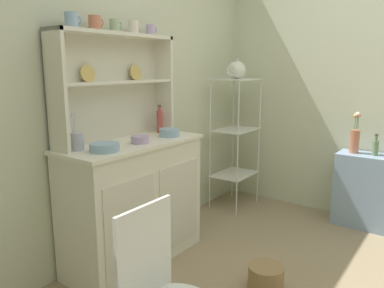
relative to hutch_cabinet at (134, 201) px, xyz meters
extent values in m
cube|color=beige|center=(0.17, 0.26, 0.80)|extent=(3.84, 0.05, 2.50)
cube|color=silver|center=(0.00, 0.00, -0.01)|extent=(1.02, 0.42, 0.87)
cube|color=beige|center=(-0.24, -0.21, -0.06)|extent=(0.43, 0.01, 0.61)
cube|color=beige|center=(0.24, -0.21, -0.06)|extent=(0.43, 0.01, 0.61)
cube|color=white|center=(0.00, 0.00, 0.41)|extent=(1.05, 0.45, 0.02)
cube|color=silver|center=(0.00, 0.20, 0.78)|extent=(0.98, 0.02, 0.72)
cube|color=silver|center=(-0.48, 0.12, 0.78)|extent=(0.02, 0.18, 0.72)
cube|color=silver|center=(0.48, 0.12, 0.78)|extent=(0.02, 0.18, 0.72)
cube|color=silver|center=(0.00, 0.12, 0.82)|extent=(0.94, 0.16, 0.02)
cube|color=silver|center=(0.00, 0.12, 1.13)|extent=(0.98, 0.18, 0.02)
cylinder|color=#DBB760|center=(-0.22, 0.16, 0.88)|extent=(0.11, 0.03, 0.11)
cylinder|color=#DBB760|center=(0.22, 0.16, 0.88)|extent=(0.11, 0.03, 0.11)
cylinder|color=silver|center=(1.16, -0.17, 0.18)|extent=(0.01, 0.01, 1.26)
cylinder|color=silver|center=(1.59, -0.17, 0.18)|extent=(0.01, 0.01, 1.26)
cylinder|color=silver|center=(1.16, 0.13, 0.18)|extent=(0.01, 0.01, 1.26)
cylinder|color=silver|center=(1.59, 0.13, 0.18)|extent=(0.01, 0.01, 1.26)
cube|color=silver|center=(1.37, -0.02, 0.81)|extent=(0.45, 0.32, 0.01)
cube|color=silver|center=(1.37, -0.02, 0.32)|extent=(0.45, 0.32, 0.01)
cube|color=silver|center=(1.37, -0.02, -0.12)|extent=(0.45, 0.32, 0.01)
cube|color=#849EBC|center=(1.61, -1.18, -0.13)|extent=(0.28, 0.48, 0.64)
cube|color=white|center=(-0.79, -0.85, 0.20)|extent=(0.31, 0.02, 0.40)
cylinder|color=#93754C|center=(0.21, -0.92, -0.37)|extent=(0.22, 0.22, 0.16)
cylinder|color=#8EB2D1|center=(-0.34, 0.12, 1.19)|extent=(0.08, 0.08, 0.09)
torus|color=#8EB2D1|center=(-0.29, 0.12, 1.20)|extent=(0.01, 0.05, 0.05)
cylinder|color=#C67556|center=(-0.17, 0.12, 1.19)|extent=(0.08, 0.08, 0.09)
torus|color=#C67556|center=(-0.12, 0.12, 1.20)|extent=(0.01, 0.05, 0.05)
cylinder|color=#9EB78E|center=(-0.01, 0.12, 1.19)|extent=(0.07, 0.07, 0.08)
torus|color=#9EB78E|center=(0.04, 0.12, 1.19)|extent=(0.01, 0.05, 0.05)
cylinder|color=silver|center=(0.17, 0.12, 1.19)|extent=(0.07, 0.07, 0.09)
torus|color=silver|center=(0.21, 0.12, 1.20)|extent=(0.01, 0.05, 0.05)
cylinder|color=#B79ECC|center=(0.34, 0.12, 1.18)|extent=(0.07, 0.07, 0.08)
torus|color=#B79ECC|center=(0.39, 0.12, 1.19)|extent=(0.01, 0.05, 0.05)
cylinder|color=#8EB2D1|center=(-0.31, -0.07, 0.45)|extent=(0.18, 0.18, 0.05)
cylinder|color=#B79ECC|center=(0.00, -0.07, 0.45)|extent=(0.12, 0.12, 0.05)
cylinder|color=#8EB2D1|center=(0.31, -0.07, 0.45)|extent=(0.15, 0.15, 0.06)
cylinder|color=#B74C47|center=(0.39, 0.09, 0.51)|extent=(0.05, 0.05, 0.17)
cylinder|color=#B74C47|center=(0.39, 0.09, 0.61)|extent=(0.02, 0.02, 0.03)
cylinder|color=#4C382D|center=(0.39, 0.09, 0.63)|extent=(0.03, 0.03, 0.01)
cylinder|color=#B2B7C6|center=(-0.39, 0.08, 0.48)|extent=(0.08, 0.08, 0.11)
cylinder|color=silver|center=(-0.39, 0.10, 0.55)|extent=(0.02, 0.01, 0.17)
ellipsoid|color=silver|center=(-0.39, 0.10, 0.65)|extent=(0.02, 0.01, 0.01)
cylinder|color=silver|center=(-0.41, 0.08, 0.56)|extent=(0.02, 0.04, 0.18)
ellipsoid|color=silver|center=(-0.41, 0.08, 0.65)|extent=(0.02, 0.01, 0.01)
sphere|color=white|center=(1.37, -0.02, 0.89)|extent=(0.16, 0.16, 0.16)
sphere|color=silver|center=(1.37, -0.02, 0.99)|extent=(0.02, 0.02, 0.02)
cylinder|color=white|center=(1.48, -0.02, 0.91)|extent=(0.09, 0.02, 0.07)
torus|color=white|center=(1.28, -0.02, 0.89)|extent=(0.01, 0.10, 0.10)
cylinder|color=#C67556|center=(1.61, -1.06, 0.29)|extent=(0.08, 0.08, 0.20)
cylinder|color=#4C844C|center=(1.62, -1.08, 0.45)|extent=(0.00, 0.01, 0.15)
sphere|color=#D17A84|center=(1.62, -1.08, 0.52)|extent=(0.03, 0.03, 0.03)
cylinder|color=#4C844C|center=(1.63, -1.07, 0.45)|extent=(0.00, 0.01, 0.15)
sphere|color=silver|center=(1.63, -1.07, 0.53)|extent=(0.04, 0.04, 0.04)
cylinder|color=#4C844C|center=(1.62, -1.05, 0.44)|extent=(0.00, 0.01, 0.14)
sphere|color=#DBB760|center=(1.62, -1.05, 0.51)|extent=(0.04, 0.04, 0.04)
cylinder|color=#6B8C60|center=(1.61, -1.23, 0.25)|extent=(0.05, 0.05, 0.12)
cylinder|color=#6B8C60|center=(1.61, -1.23, 0.34)|extent=(0.02, 0.02, 0.04)
cylinder|color=#4C382D|center=(1.61, -1.23, 0.37)|extent=(0.03, 0.03, 0.01)
camera|label=1|loc=(-1.79, -1.80, 0.93)|focal=35.25mm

